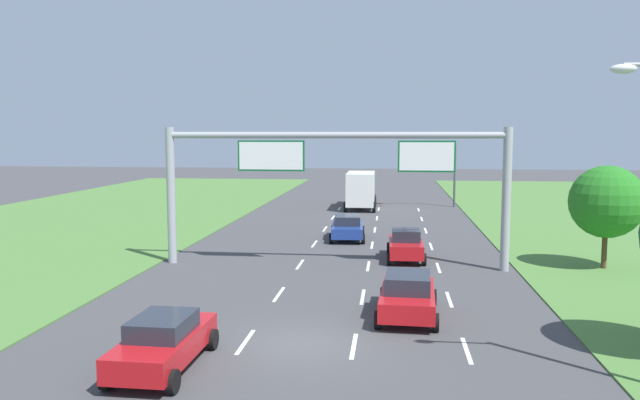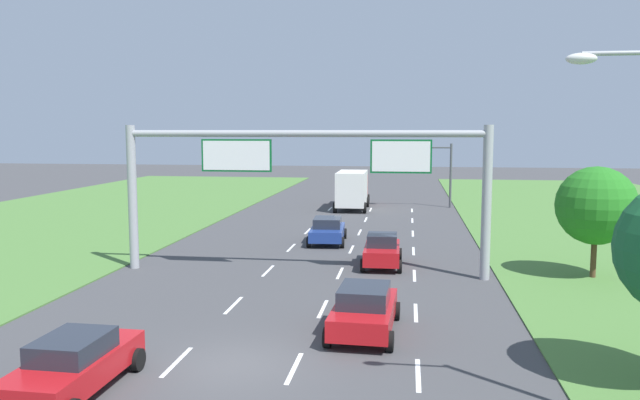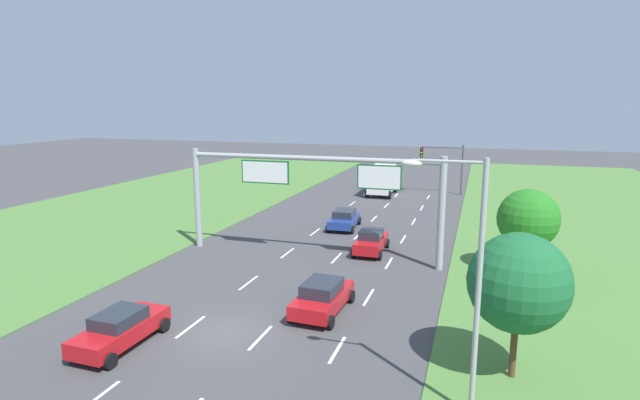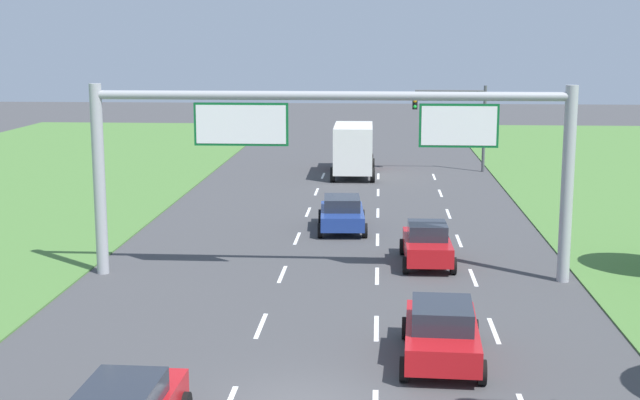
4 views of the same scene
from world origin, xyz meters
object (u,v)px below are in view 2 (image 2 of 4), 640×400
sign_gantry (304,171)px  roadside_tree_mid (596,206)px  car_mid_lane (364,309)px  car_lead_silver (327,230)px  traffic_light_mast (428,163)px  car_far_ahead (382,250)px  box_truck (353,188)px  car_near_red (74,364)px

sign_gantry → roadside_tree_mid: bearing=3.8°
car_mid_lane → sign_gantry: bearing=115.0°
car_lead_silver → traffic_light_mast: traffic_light_mast is taller
car_far_ahead → traffic_light_mast: traffic_light_mast is taller
car_lead_silver → car_mid_lane: (3.38, -16.47, 0.04)m
box_truck → sign_gantry: 25.06m
car_near_red → car_far_ahead: 17.88m
car_near_red → car_far_ahead: car_far_ahead is taller
car_near_red → roadside_tree_mid: bearing=42.9°
car_far_ahead → traffic_light_mast: (2.97, 24.57, 3.07)m
box_truck → traffic_light_mast: traffic_light_mast is taller
roadside_tree_mid → car_far_ahead: bearing=172.3°
sign_gantry → car_lead_silver: bearing=89.6°
sign_gantry → car_near_red: bearing=-104.3°
car_lead_silver → sign_gantry: 9.16m
car_lead_silver → box_truck: 16.71m
car_lead_silver → box_truck: bearing=86.6°
traffic_light_mast → car_mid_lane: bearing=-95.1°
car_mid_lane → sign_gantry: (-3.44, 8.29, 4.08)m
car_near_red → sign_gantry: (3.61, 14.18, 4.11)m
car_near_red → car_mid_lane: car_mid_lane is taller
roadside_tree_mid → car_mid_lane: bearing=-137.0°
car_near_red → roadside_tree_mid: size_ratio=0.87×
car_mid_lane → roadside_tree_mid: size_ratio=0.87×
car_near_red → traffic_light_mast: size_ratio=0.80×
car_near_red → box_truck: (3.70, 39.04, 0.97)m
traffic_light_mast → roadside_tree_mid: size_ratio=1.09×
car_far_ahead → sign_gantry: size_ratio=0.24×
car_near_red → sign_gantry: bearing=76.9°
car_mid_lane → car_far_ahead: 10.48m
traffic_light_mast → sign_gantry: bearing=-103.8°
sign_gantry → traffic_light_mast: (6.56, 26.75, -1.03)m
sign_gantry → car_far_ahead: bearing=31.4°
car_mid_lane → traffic_light_mast: traffic_light_mast is taller
car_lead_silver → box_truck: box_truck is taller
car_mid_lane → roadside_tree_mid: roadside_tree_mid is taller
car_far_ahead → box_truck: (-3.50, 22.67, 0.95)m
sign_gantry → roadside_tree_mid: sign_gantry is taller
car_lead_silver → car_mid_lane: bearing=-81.7°
sign_gantry → roadside_tree_mid: (13.27, 0.88, -1.53)m
car_far_ahead → box_truck: 22.96m
car_far_ahead → roadside_tree_mid: bearing=-8.5°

